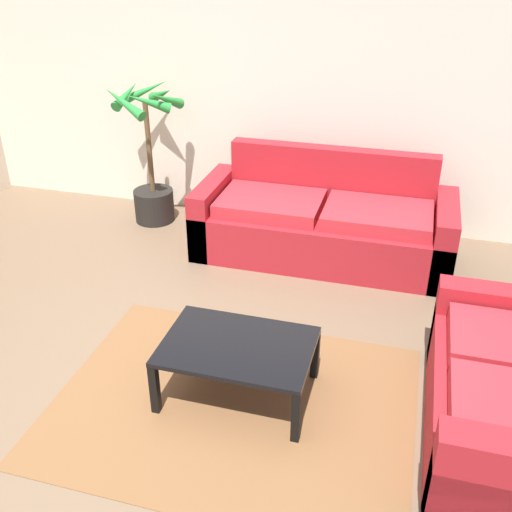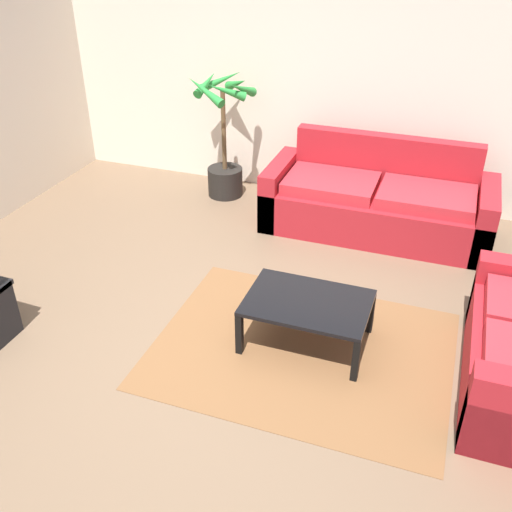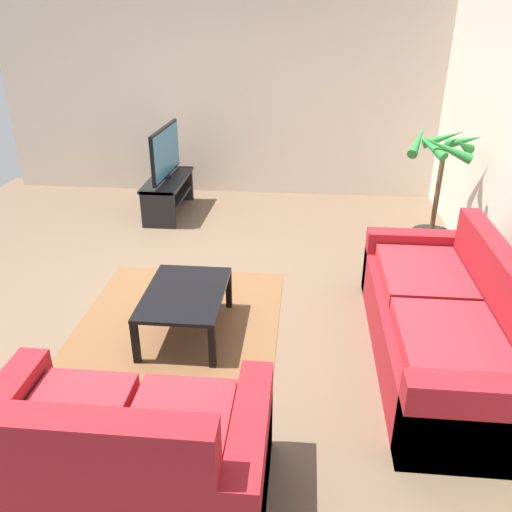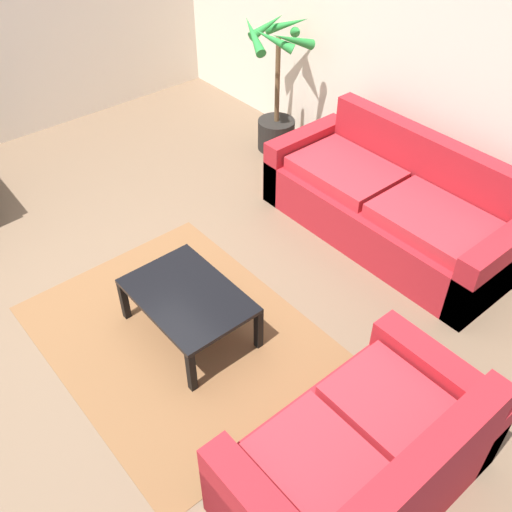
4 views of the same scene
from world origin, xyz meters
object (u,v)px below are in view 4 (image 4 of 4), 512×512
object	(u,v)px
couch_loveseat	(363,462)
couch_main	(390,207)
coffee_table	(188,299)
potted_palm	(277,102)

from	to	relation	value
couch_loveseat	couch_main	bearing A→B (deg)	126.33
coffee_table	couch_main	bearing A→B (deg)	84.75
couch_loveseat	coffee_table	world-z (taller)	couch_loveseat
coffee_table	couch_loveseat	bearing A→B (deg)	1.03
couch_main	potted_palm	bearing A→B (deg)	171.70
potted_palm	couch_main	bearing A→B (deg)	-8.30
couch_loveseat	coffee_table	xyz separation A→B (m)	(-1.63, -0.03, 0.04)
couch_loveseat	coffee_table	bearing A→B (deg)	-178.97
coffee_table	potted_palm	world-z (taller)	potted_palm
couch_main	couch_loveseat	distance (m)	2.44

